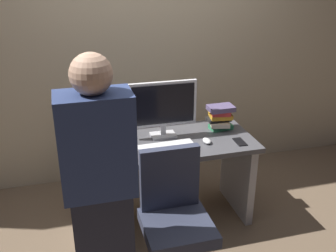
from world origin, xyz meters
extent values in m
plane|color=brown|center=(0.00, 0.00, 0.00)|extent=(9.00, 9.00, 0.00)
cube|color=tan|center=(0.00, 0.91, 1.50)|extent=(6.40, 0.10, 3.00)
cube|color=#4C4C51|center=(0.00, 0.00, 0.71)|extent=(1.39, 0.65, 0.04)
cube|color=#B2B2B7|center=(-0.63, 0.00, 0.34)|extent=(0.06, 0.57, 0.69)
cube|color=#B2B2B7|center=(0.63, 0.00, 0.34)|extent=(0.06, 0.57, 0.69)
cube|color=#33384C|center=(-0.12, -0.73, 0.46)|extent=(0.44, 0.44, 0.08)
cube|color=#33384C|center=(-0.12, -0.54, 0.72)|extent=(0.40, 0.06, 0.44)
cube|color=#262838|center=(-0.60, -0.79, 0.42)|extent=(0.34, 0.20, 0.85)
cube|color=navy|center=(-0.60, -0.79, 1.14)|extent=(0.40, 0.24, 0.58)
sphere|color=tan|center=(-0.60, -0.79, 1.53)|extent=(0.22, 0.22, 0.22)
cube|color=silver|center=(0.00, 0.10, 0.73)|extent=(0.20, 0.14, 0.02)
cube|color=silver|center=(0.00, 0.10, 0.78)|extent=(0.04, 0.03, 0.08)
cube|color=silver|center=(0.00, 0.10, 1.00)|extent=(0.54, 0.04, 0.36)
cube|color=black|center=(0.00, 0.08, 1.00)|extent=(0.50, 0.01, 0.32)
cube|color=white|center=(-0.03, -0.11, 0.74)|extent=(0.43, 0.14, 0.02)
ellipsoid|color=white|center=(0.30, -0.11, 0.74)|extent=(0.06, 0.10, 0.03)
cylinder|color=#D84C3F|center=(-0.43, -0.19, 0.77)|extent=(0.08, 0.08, 0.09)
cylinder|color=#D84C3F|center=(-0.47, 0.18, 0.77)|extent=(0.08, 0.08, 0.10)
cube|color=#338C59|center=(0.50, 0.11, 0.74)|extent=(0.20, 0.13, 0.04)
cube|color=beige|center=(0.49, 0.11, 0.78)|extent=(0.18, 0.19, 0.04)
cube|color=black|center=(0.48, 0.12, 0.81)|extent=(0.19, 0.12, 0.02)
cube|color=gold|center=(0.50, 0.12, 0.84)|extent=(0.20, 0.18, 0.03)
cube|color=red|center=(0.49, 0.11, 0.88)|extent=(0.17, 0.15, 0.04)
cube|color=#594C72|center=(0.49, 0.11, 0.91)|extent=(0.21, 0.15, 0.04)
cube|color=black|center=(0.55, -0.17, 0.73)|extent=(0.07, 0.15, 0.01)
camera|label=1|loc=(-0.74, -2.73, 2.07)|focal=42.65mm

